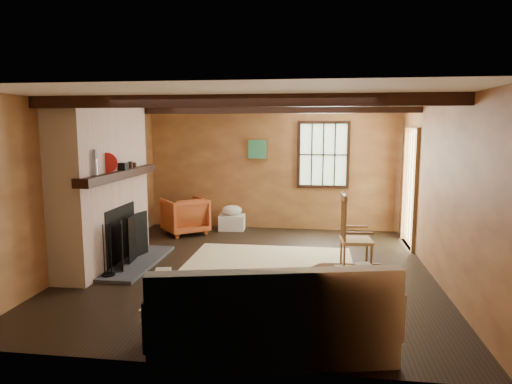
% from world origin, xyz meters
% --- Properties ---
extents(ground, '(5.50, 5.50, 0.00)m').
position_xyz_m(ground, '(0.00, 0.00, 0.00)').
color(ground, black).
rests_on(ground, ground).
extents(room_envelope, '(5.02, 5.52, 2.44)m').
position_xyz_m(room_envelope, '(0.22, 0.26, 1.63)').
color(room_envelope, '#AF703E').
rests_on(room_envelope, ground).
extents(fireplace, '(1.02, 2.30, 2.40)m').
position_xyz_m(fireplace, '(-2.23, -0.00, 1.10)').
color(fireplace, '#9E4D3D').
rests_on(fireplace, ground).
extents(rug, '(2.50, 3.00, 0.01)m').
position_xyz_m(rug, '(0.20, -0.20, 0.00)').
color(rug, tan).
rests_on(rug, ground).
extents(rocking_chair, '(0.82, 0.48, 1.10)m').
position_xyz_m(rocking_chair, '(1.43, 0.19, 0.46)').
color(rocking_chair, tan).
rests_on(rocking_chair, ground).
extents(sofa, '(2.32, 1.41, 0.88)m').
position_xyz_m(sofa, '(0.52, -2.41, 0.31)').
color(sofa, white).
rests_on(sofa, ground).
extents(firewood_pile, '(0.61, 0.11, 0.22)m').
position_xyz_m(firewood_pile, '(-1.84, 2.43, 0.11)').
color(firewood_pile, '#503222').
rests_on(firewood_pile, ground).
extents(laundry_basket, '(0.52, 0.41, 0.30)m').
position_xyz_m(laundry_basket, '(-0.78, 2.47, 0.15)').
color(laundry_basket, white).
rests_on(laundry_basket, ground).
extents(basket_pillow, '(0.45, 0.39, 0.20)m').
position_xyz_m(basket_pillow, '(-0.78, 2.47, 0.40)').
color(basket_pillow, white).
rests_on(basket_pillow, laundry_basket).
extents(armchair, '(1.07, 1.07, 0.70)m').
position_xyz_m(armchair, '(-1.62, 2.02, 0.35)').
color(armchair, '#BF6026').
rests_on(armchair, ground).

